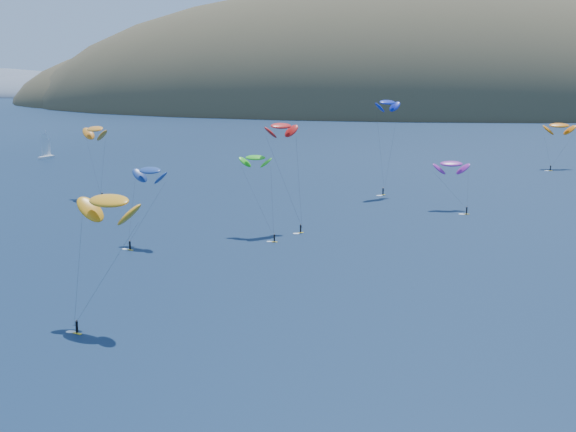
# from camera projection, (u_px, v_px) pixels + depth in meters

# --- Properties ---
(island) EXTENTS (730.00, 300.00, 210.00)m
(island) POSITION_uv_depth(u_px,v_px,m) (432.00, 121.00, 617.07)
(island) COLOR #3D3526
(island) RESTS_ON ground
(sailboat) EXTENTS (8.89, 7.82, 10.63)m
(sailboat) POSITION_uv_depth(u_px,v_px,m) (46.00, 156.00, 307.59)
(sailboat) COLOR silver
(sailboat) RESTS_ON ground
(kitesurfer_1) EXTENTS (10.89, 10.02, 21.77)m
(kitesurfer_1) POSITION_uv_depth(u_px,v_px,m) (95.00, 129.00, 219.63)
(kitesurfer_1) COLOR yellow
(kitesurfer_1) RESTS_ON ground
(kitesurfer_2) EXTENTS (12.14, 11.23, 21.23)m
(kitesurfer_2) POSITION_uv_depth(u_px,v_px,m) (109.00, 201.00, 115.59)
(kitesurfer_2) COLOR yellow
(kitesurfer_2) RESTS_ON ground
(kitesurfer_3) EXTENTS (9.92, 11.21, 18.71)m
(kitesurfer_3) POSITION_uv_depth(u_px,v_px,m) (255.00, 158.00, 175.42)
(kitesurfer_3) COLOR yellow
(kitesurfer_3) RESTS_ON ground
(kitesurfer_4) EXTENTS (8.88, 9.20, 28.33)m
(kitesurfer_4) POSITION_uv_depth(u_px,v_px,m) (387.00, 103.00, 223.64)
(kitesurfer_4) COLOR yellow
(kitesurfer_4) RESTS_ON ground
(kitesurfer_6) EXTENTS (9.42, 11.01, 14.02)m
(kitesurfer_6) POSITION_uv_depth(u_px,v_px,m) (451.00, 164.00, 204.87)
(kitesurfer_6) COLOR yellow
(kitesurfer_6) RESTS_ON ground
(kitesurfer_9) EXTENTS (10.00, 9.24, 25.75)m
(kitesurfer_9) POSITION_uv_depth(u_px,v_px,m) (281.00, 126.00, 177.98)
(kitesurfer_9) COLOR yellow
(kitesurfer_9) RESTS_ON ground
(kitesurfer_10) EXTENTS (9.56, 11.46, 17.79)m
(kitesurfer_10) POSITION_uv_depth(u_px,v_px,m) (150.00, 171.00, 165.92)
(kitesurfer_10) COLOR yellow
(kitesurfer_10) RESTS_ON ground
(kitesurfer_11) EXTENTS (11.46, 12.56, 17.81)m
(kitesurfer_11) POSITION_uv_depth(u_px,v_px,m) (559.00, 125.00, 278.99)
(kitesurfer_11) COLOR yellow
(kitesurfer_11) RESTS_ON ground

